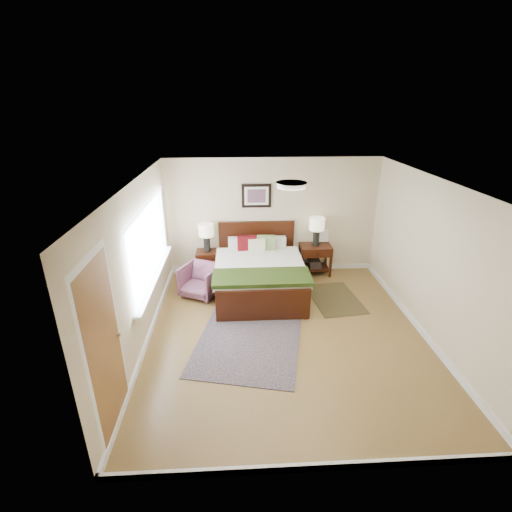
% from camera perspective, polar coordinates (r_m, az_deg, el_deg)
% --- Properties ---
extents(floor, '(5.00, 5.00, 0.00)m').
position_cam_1_polar(floor, '(6.29, 4.62, -11.69)').
color(floor, brown).
rests_on(floor, ground).
extents(back_wall, '(4.50, 0.04, 2.50)m').
position_cam_1_polar(back_wall, '(8.01, 2.57, 6.05)').
color(back_wall, '#C8B791').
rests_on(back_wall, ground).
extents(front_wall, '(4.50, 0.04, 2.50)m').
position_cam_1_polar(front_wall, '(3.58, 10.71, -17.71)').
color(front_wall, '#C8B791').
rests_on(front_wall, ground).
extents(left_wall, '(0.04, 5.00, 2.50)m').
position_cam_1_polar(left_wall, '(5.81, -17.54, -1.69)').
color(left_wall, '#C8B791').
rests_on(left_wall, ground).
extents(right_wall, '(0.04, 5.00, 2.50)m').
position_cam_1_polar(right_wall, '(6.39, 25.42, -0.67)').
color(right_wall, '#C8B791').
rests_on(right_wall, ground).
extents(ceiling, '(4.50, 5.00, 0.02)m').
position_cam_1_polar(ceiling, '(5.30, 5.48, 11.21)').
color(ceiling, white).
rests_on(ceiling, back_wall).
extents(window, '(0.11, 2.72, 1.32)m').
position_cam_1_polar(window, '(6.38, -15.79, 1.95)').
color(window, silver).
rests_on(window, left_wall).
extents(door, '(0.06, 1.00, 2.18)m').
position_cam_1_polar(door, '(4.44, -22.22, -13.18)').
color(door, silver).
rests_on(door, ground).
extents(ceil_fixture, '(0.44, 0.44, 0.08)m').
position_cam_1_polar(ceil_fixture, '(5.30, 5.46, 10.84)').
color(ceil_fixture, white).
rests_on(ceil_fixture, ceiling).
extents(bed, '(1.75, 2.12, 1.14)m').
position_cam_1_polar(bed, '(7.26, 0.51, -1.84)').
color(bed, '#361808').
rests_on(bed, ground).
extents(wall_art, '(0.62, 0.05, 0.50)m').
position_cam_1_polar(wall_art, '(7.83, 0.07, 9.25)').
color(wall_art, black).
rests_on(wall_art, back_wall).
extents(nightstand_left, '(0.48, 0.43, 0.57)m').
position_cam_1_polar(nightstand_left, '(8.03, -7.47, -0.14)').
color(nightstand_left, '#361808').
rests_on(nightstand_left, ground).
extents(nightstand_right, '(0.67, 0.50, 0.66)m').
position_cam_1_polar(nightstand_right, '(8.21, 9.06, -0.12)').
color(nightstand_right, '#361808').
rests_on(nightstand_right, ground).
extents(lamp_left, '(0.32, 0.32, 0.61)m').
position_cam_1_polar(lamp_left, '(7.86, -7.66, 3.58)').
color(lamp_left, black).
rests_on(lamp_left, nightstand_left).
extents(lamp_right, '(0.32, 0.32, 0.61)m').
position_cam_1_polar(lamp_right, '(7.99, 9.34, 4.48)').
color(lamp_right, black).
rests_on(lamp_right, nightstand_right).
extents(armchair, '(0.90, 0.91, 0.63)m').
position_cam_1_polar(armchair, '(7.32, -8.55, -3.76)').
color(armchair, '#6E3C50').
rests_on(armchair, ground).
extents(rug_persian, '(2.04, 2.54, 0.01)m').
position_cam_1_polar(rug_persian, '(6.16, -0.93, -12.35)').
color(rug_persian, '#0C113E').
rests_on(rug_persian, ground).
extents(rug_navy, '(1.01, 1.38, 0.01)m').
position_cam_1_polar(rug_navy, '(7.40, 12.01, -6.41)').
color(rug_navy, black).
rests_on(rug_navy, ground).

